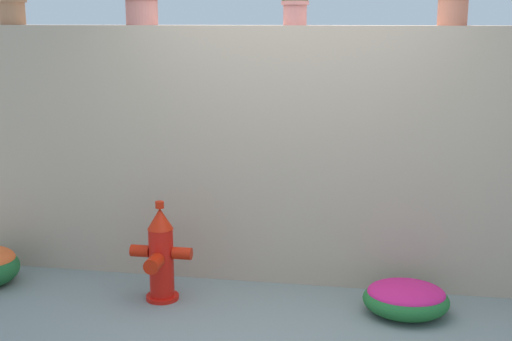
# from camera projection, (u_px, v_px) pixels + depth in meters

# --- Properties ---
(ground_plane) EXTENTS (24.00, 24.00, 0.00)m
(ground_plane) POSITION_uv_depth(u_px,v_px,m) (272.00, 341.00, 4.46)
(ground_plane) COLOR gray
(stone_wall) EXTENTS (5.33, 0.31, 2.02)m
(stone_wall) POSITION_uv_depth(u_px,v_px,m) (295.00, 156.00, 5.36)
(stone_wall) COLOR tan
(stone_wall) RESTS_ON ground
(fire_hydrant) EXTENTS (0.47, 0.37, 0.76)m
(fire_hydrant) POSITION_uv_depth(u_px,v_px,m) (161.00, 256.00, 5.05)
(fire_hydrant) COLOR red
(fire_hydrant) RESTS_ON ground
(flower_bush_right) EXTENTS (0.61, 0.55, 0.24)m
(flower_bush_right) POSITION_uv_depth(u_px,v_px,m) (406.00, 298.00, 4.85)
(flower_bush_right) COLOR #21652C
(flower_bush_right) RESTS_ON ground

